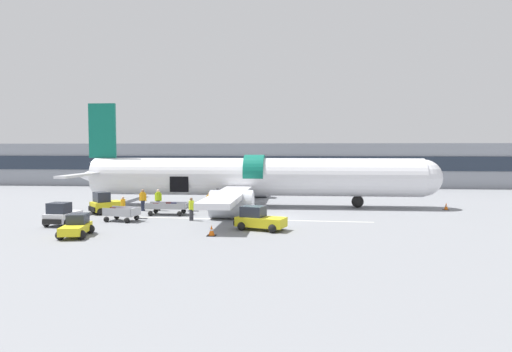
{
  "coord_description": "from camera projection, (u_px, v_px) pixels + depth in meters",
  "views": [
    {
      "loc": [
        2.31,
        -34.51,
        5.31
      ],
      "look_at": [
        -1.38,
        5.08,
        2.94
      ],
      "focal_mm": 32.0,
      "sensor_mm": 36.0,
      "label": 1
    }
  ],
  "objects": [
    {
      "name": "airplane",
      "position": [
        250.0,
        178.0,
        41.96
      ],
      "size": [
        33.82,
        29.07,
        9.58
      ],
      "color": "silver",
      "rests_on": "ground_plane"
    },
    {
      "name": "ground_crew_driver",
      "position": [
        191.0,
        208.0,
        33.72
      ],
      "size": [
        0.55,
        0.55,
        1.71
      ],
      "color": "#2D2D33",
      "rests_on": "ground_plane"
    },
    {
      "name": "baggage_tug_spare",
      "position": [
        259.0,
        220.0,
        29.88
      ],
      "size": [
        3.56,
        2.56,
        1.55
      ],
      "color": "yellow",
      "rests_on": "ground_plane"
    },
    {
      "name": "ground_crew_loader_a",
      "position": [
        158.0,
        199.0,
        39.13
      ],
      "size": [
        0.64,
        0.46,
        1.84
      ],
      "color": "black",
      "rests_on": "ground_plane"
    },
    {
      "name": "baggage_tug_mid",
      "position": [
        76.0,
        227.0,
        27.71
      ],
      "size": [
        2.09,
        3.1,
        1.32
      ],
      "color": "yellow",
      "rests_on": "ground_plane"
    },
    {
      "name": "baggage_cart_queued",
      "position": [
        122.0,
        215.0,
        33.49
      ],
      "size": [
        3.38,
        2.02,
        1.02
      ],
      "color": "#B7BABF",
      "rests_on": "ground_plane"
    },
    {
      "name": "baggage_tug_lead",
      "position": [
        62.0,
        215.0,
        31.72
      ],
      "size": [
        2.09,
        2.78,
        1.61
      ],
      "color": "silver",
      "rests_on": "ground_plane"
    },
    {
      "name": "safety_cone_wingtip",
      "position": [
        254.0,
        215.0,
        34.6
      ],
      "size": [
        0.56,
        0.56,
        0.68
      ],
      "color": "black",
      "rests_on": "ground_plane"
    },
    {
      "name": "ground_crew_helper",
      "position": [
        209.0,
        201.0,
        38.99
      ],
      "size": [
        0.56,
        0.43,
        1.6
      ],
      "color": "#1E2338",
      "rests_on": "ground_plane"
    },
    {
      "name": "baggage_cart_loading",
      "position": [
        168.0,
        208.0,
        36.71
      ],
      "size": [
        4.25,
        2.01,
        0.99
      ],
      "color": "#999BA0",
      "rests_on": "ground_plane"
    },
    {
      "name": "ground_plane",
      "position": [
        268.0,
        218.0,
        34.83
      ],
      "size": [
        500.0,
        500.0,
        0.0
      ],
      "primitive_type": "plane",
      "color": "gray"
    },
    {
      "name": "terminal_strip",
      "position": [
        283.0,
        164.0,
        67.0
      ],
      "size": [
        105.88,
        9.43,
        6.06
      ],
      "color": "gray",
      "rests_on": "ground_plane"
    },
    {
      "name": "ground_crew_marshal",
      "position": [
        218.0,
        201.0,
        38.03
      ],
      "size": [
        0.55,
        0.58,
        1.77
      ],
      "color": "#1E2338",
      "rests_on": "ground_plane"
    },
    {
      "name": "ground_crew_loader_b",
      "position": [
        123.0,
        206.0,
        35.67
      ],
      "size": [
        0.47,
        0.55,
        1.59
      ],
      "color": "#1E2338",
      "rests_on": "ground_plane"
    },
    {
      "name": "safety_cone_nose",
      "position": [
        446.0,
        207.0,
        39.63
      ],
      "size": [
        0.48,
        0.48,
        0.64
      ],
      "color": "black",
      "rests_on": "ground_plane"
    },
    {
      "name": "ground_crew_supervisor",
      "position": [
        143.0,
        199.0,
        39.03
      ],
      "size": [
        0.63,
        0.42,
        1.85
      ],
      "color": "#1E2338",
      "rests_on": "ground_plane"
    },
    {
      "name": "baggage_tug_rear",
      "position": [
        105.0,
        205.0,
        37.39
      ],
      "size": [
        2.72,
        2.7,
        1.8
      ],
      "color": "yellow",
      "rests_on": "ground_plane"
    },
    {
      "name": "apron_marking_line",
      "position": [
        243.0,
        219.0,
        34.31
      ],
      "size": [
        19.27,
        1.11,
        0.01
      ],
      "color": "silver",
      "rests_on": "ground_plane"
    },
    {
      "name": "safety_cone_engine_left",
      "position": [
        212.0,
        231.0,
        27.84
      ],
      "size": [
        0.55,
        0.55,
        0.66
      ],
      "color": "black",
      "rests_on": "ground_plane"
    }
  ]
}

